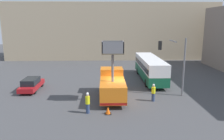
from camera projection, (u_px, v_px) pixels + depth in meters
ground_plane at (120, 99)px, 22.15m from camera, size 120.00×120.00×0.00m
building_backdrop_far at (112, 31)px, 48.77m from camera, size 44.00×10.00×11.70m
utility_truck at (112, 84)px, 22.23m from camera, size 2.43×6.34×5.93m
city_bus at (150, 67)px, 29.49m from camera, size 2.45×11.00×3.01m
traffic_light_pole at (176, 58)px, 22.45m from camera, size 2.83×2.58×6.09m
road_worker_near_truck at (88, 103)px, 18.53m from camera, size 0.38×0.38×1.86m
road_worker_directing at (153, 93)px, 21.45m from camera, size 0.38×0.38×1.76m
traffic_cone_near_truck at (108, 111)px, 18.51m from camera, size 0.56×0.56×0.64m
parked_car_curbside at (31, 84)px, 24.98m from camera, size 1.71×4.54×1.43m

